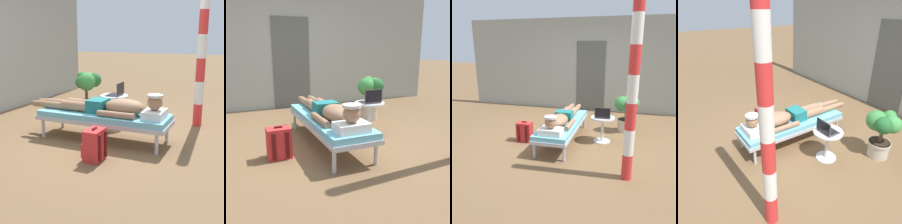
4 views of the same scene
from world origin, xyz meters
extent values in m
plane|color=brown|center=(0.00, 0.00, 0.00)|extent=(40.00, 40.00, 0.00)
cylinder|color=#B7B7BC|center=(-0.38, 0.75, 0.14)|extent=(0.05, 0.05, 0.28)
cylinder|color=#B7B7BC|center=(0.16, 0.75, 0.14)|extent=(0.05, 0.05, 0.28)
cylinder|color=#B7B7BC|center=(-0.38, -1.05, 0.14)|extent=(0.05, 0.05, 0.28)
cylinder|color=#B7B7BC|center=(0.16, -1.05, 0.14)|extent=(0.05, 0.05, 0.28)
cube|color=#B7B7BC|center=(-0.11, -0.15, 0.31)|extent=(0.64, 2.00, 0.06)
cube|color=#6BB7CC|center=(-0.11, -0.15, 0.38)|extent=(0.62, 1.96, 0.08)
cube|color=white|center=(-0.11, -0.93, 0.47)|extent=(0.40, 0.28, 0.11)
sphere|color=#997051|center=(-0.11, -0.93, 0.64)|extent=(0.21, 0.21, 0.21)
cylinder|color=silver|center=(-0.11, -0.93, 0.73)|extent=(0.22, 0.22, 0.03)
ellipsoid|color=#997051|center=(-0.11, -0.49, 0.54)|extent=(0.35, 0.60, 0.23)
cylinder|color=#997051|center=(-0.33, -0.44, 0.46)|extent=(0.09, 0.55, 0.09)
cylinder|color=#997051|center=(0.11, -0.44, 0.46)|extent=(0.09, 0.55, 0.09)
cube|color=#1E7272|center=(-0.11, -0.06, 0.52)|extent=(0.33, 0.26, 0.19)
cylinder|color=#997051|center=(-0.20, 0.28, 0.49)|extent=(0.15, 0.42, 0.15)
cylinder|color=#997051|center=(-0.20, 0.71, 0.47)|extent=(0.11, 0.44, 0.11)
ellipsoid|color=#997051|center=(-0.20, 1.00, 0.47)|extent=(0.09, 0.20, 0.10)
cylinder|color=#997051|center=(-0.03, 0.28, 0.49)|extent=(0.15, 0.42, 0.15)
cylinder|color=#997051|center=(-0.03, 0.71, 0.47)|extent=(0.11, 0.44, 0.11)
ellipsoid|color=#997051|center=(-0.03, 1.00, 0.47)|extent=(0.09, 0.20, 0.10)
cylinder|color=silver|center=(0.68, 0.02, 0.01)|extent=(0.34, 0.34, 0.02)
cylinder|color=silver|center=(0.68, 0.02, 0.26)|extent=(0.06, 0.06, 0.48)
cylinder|color=silver|center=(0.68, 0.02, 0.51)|extent=(0.48, 0.48, 0.02)
cube|color=#4C4C51|center=(0.68, 0.02, 0.53)|extent=(0.31, 0.22, 0.02)
cube|color=black|center=(0.68, 0.03, 0.54)|extent=(0.27, 0.15, 0.00)
cube|color=#4C4C51|center=(0.68, -0.10, 0.64)|extent=(0.31, 0.01, 0.21)
cube|color=black|center=(0.68, -0.11, 0.64)|extent=(0.29, 0.00, 0.19)
cube|color=red|center=(-0.87, -0.39, 0.20)|extent=(0.30, 0.20, 0.40)
cube|color=red|center=(-0.87, -0.27, 0.13)|extent=(0.23, 0.04, 0.18)
cube|color=#531212|center=(-0.95, -0.50, 0.20)|extent=(0.04, 0.02, 0.34)
cube|color=#531212|center=(-0.78, -0.50, 0.20)|extent=(0.04, 0.02, 0.34)
cube|color=#531212|center=(-0.87, -0.39, 0.41)|extent=(0.10, 0.02, 0.02)
cylinder|color=#BFB29E|center=(1.11, 0.79, 0.14)|extent=(0.34, 0.34, 0.28)
cylinder|color=#BFB29E|center=(1.11, 0.79, 0.26)|extent=(0.37, 0.37, 0.04)
cylinder|color=#332319|center=(1.11, 0.79, 0.29)|extent=(0.31, 0.31, 0.01)
cylinder|color=brown|center=(1.11, 0.79, 0.44)|extent=(0.06, 0.06, 0.33)
sphere|color=#429347|center=(1.25, 0.80, 0.67)|extent=(0.28, 0.28, 0.28)
sphere|color=#38843D|center=(1.13, 0.89, 0.73)|extent=(0.21, 0.21, 0.21)
sphere|color=#2D7233|center=(1.02, 0.84, 0.65)|extent=(0.24, 0.24, 0.24)
sphere|color=#38843D|center=(1.02, 0.73, 0.66)|extent=(0.33, 0.33, 0.33)
sphere|color=#23602D|center=(1.20, 0.66, 0.68)|extent=(0.27, 0.27, 0.27)
cylinder|color=red|center=(1.20, -1.32, 0.19)|extent=(0.15, 0.15, 0.39)
cylinder|color=white|center=(1.20, -1.32, 0.58)|extent=(0.15, 0.15, 0.39)
cylinder|color=red|center=(1.20, -1.32, 0.96)|extent=(0.15, 0.15, 0.39)
cylinder|color=white|center=(1.20, -1.32, 1.35)|extent=(0.15, 0.15, 0.39)
cylinder|color=red|center=(1.20, -1.32, 1.73)|extent=(0.15, 0.15, 0.39)
camera|label=1|loc=(-4.17, -2.08, 1.56)|focal=50.23mm
camera|label=2|loc=(-1.41, -3.56, 1.39)|focal=41.90mm
camera|label=3|loc=(1.17, -4.64, 1.91)|focal=38.41mm
camera|label=4|loc=(2.80, -2.11, 2.36)|focal=34.82mm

